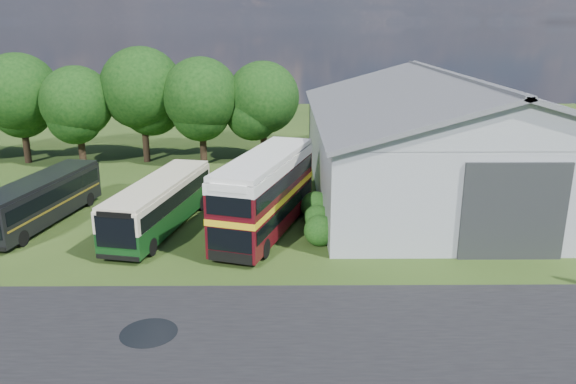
{
  "coord_description": "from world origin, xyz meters",
  "views": [
    {
      "loc": [
        3.68,
        -22.02,
        11.41
      ],
      "look_at": [
        3.93,
        8.0,
        2.31
      ],
      "focal_mm": 35.0,
      "sensor_mm": 36.0,
      "label": 1
    }
  ],
  "objects_px": {
    "storage_shed": "(448,132)",
    "bus_maroon_double": "(265,194)",
    "bus_green_single": "(160,204)",
    "bus_dark_single": "(41,200)"
  },
  "relations": [
    {
      "from": "bus_green_single",
      "to": "bus_dark_single",
      "type": "xyz_separation_m",
      "value": [
        -7.19,
        1.07,
        -0.08
      ]
    },
    {
      "from": "bus_green_single",
      "to": "bus_dark_single",
      "type": "distance_m",
      "value": 7.27
    },
    {
      "from": "bus_green_single",
      "to": "bus_maroon_double",
      "type": "relative_size",
      "value": 1.0
    },
    {
      "from": "bus_green_single",
      "to": "storage_shed",
      "type": "bearing_deg",
      "value": 34.45
    },
    {
      "from": "bus_green_single",
      "to": "bus_dark_single",
      "type": "relative_size",
      "value": 1.06
    },
    {
      "from": "bus_maroon_double",
      "to": "bus_dark_single",
      "type": "distance_m",
      "value": 13.33
    },
    {
      "from": "bus_maroon_double",
      "to": "bus_green_single",
      "type": "bearing_deg",
      "value": -167.1
    },
    {
      "from": "storage_shed",
      "to": "bus_maroon_double",
      "type": "height_order",
      "value": "storage_shed"
    },
    {
      "from": "storage_shed",
      "to": "bus_maroon_double",
      "type": "relative_size",
      "value": 2.32
    },
    {
      "from": "storage_shed",
      "to": "bus_maroon_double",
      "type": "xyz_separation_m",
      "value": [
        -12.33,
        -8.15,
        -1.94
      ]
    }
  ]
}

